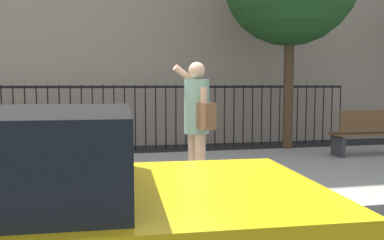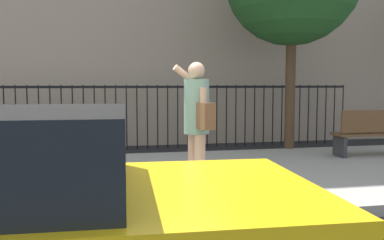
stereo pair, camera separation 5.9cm
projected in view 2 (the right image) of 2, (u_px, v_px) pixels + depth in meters
name	position (u px, v px, depth m)	size (l,w,h in m)	color
ground_plane	(142.00, 235.00, 4.44)	(60.00, 60.00, 0.00)	black
sidewalk	(130.00, 181.00, 6.58)	(28.00, 4.40, 0.15)	#9E9B93
iron_fence	(121.00, 109.00, 10.11)	(12.03, 0.04, 1.60)	black
pedestrian_on_phone	(197.00, 117.00, 5.53)	(0.52, 0.71, 1.76)	tan
street_bench	(374.00, 132.00, 8.40)	(1.60, 0.45, 0.95)	brown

